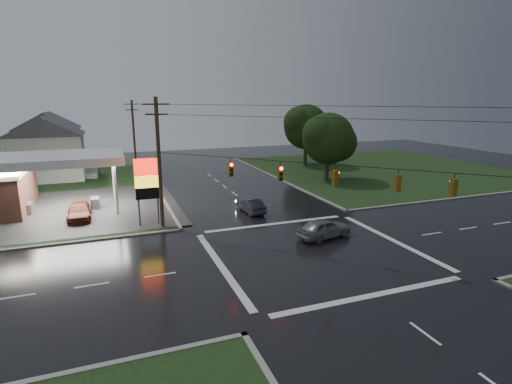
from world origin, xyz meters
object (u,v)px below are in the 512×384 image
object	(u,v)px
utility_pole_n	(134,135)
house_near	(47,147)
tree_ne_near	(329,139)
tree_ne_far	(307,127)
car_north	(251,205)
utility_pole_nw	(159,162)
car_crossing	(324,228)
pylon_sign	(147,181)
house_far	(49,138)
car_pump	(80,211)

from	to	relation	value
utility_pole_n	house_near	bearing A→B (deg)	-170.09
tree_ne_near	tree_ne_far	bearing A→B (deg)	75.93
tree_ne_near	car_north	distance (m)	19.06
utility_pole_nw	house_near	size ratio (longest dim) A/B	1.00
tree_ne_near	car_crossing	size ratio (longest dim) A/B	1.94
tree_ne_near	car_north	world-z (taller)	tree_ne_near
pylon_sign	tree_ne_far	world-z (taller)	tree_ne_far
utility_pole_nw	utility_pole_n	xyz separation A→B (m)	(0.00, 28.50, -0.25)
tree_ne_far	utility_pole_nw	bearing A→B (deg)	-137.41
house_near	house_far	xyz separation A→B (m)	(-1.00, 12.00, 0.00)
utility_pole_n	utility_pole_nw	bearing A→B (deg)	-90.00
pylon_sign	car_crossing	xyz separation A→B (m)	(12.71, -8.12, -3.22)
utility_pole_nw	car_crossing	xyz separation A→B (m)	(11.71, -7.12, -4.93)
pylon_sign	house_far	distance (m)	39.21
tree_ne_near	car_north	size ratio (longest dim) A/B	2.15
pylon_sign	utility_pole_n	world-z (taller)	utility_pole_n
house_far	car_pump	bearing A→B (deg)	-80.37
utility_pole_n	pylon_sign	bearing A→B (deg)	-92.08
pylon_sign	utility_pole_nw	world-z (taller)	utility_pole_nw
utility_pole_nw	tree_ne_far	bearing A→B (deg)	42.59
car_crossing	pylon_sign	bearing A→B (deg)	45.41
house_far	car_north	bearing A→B (deg)	-60.10
utility_pole_nw	house_far	xyz separation A→B (m)	(-12.45, 38.50, -1.32)
tree_ne_far	car_pump	bearing A→B (deg)	-149.93
pylon_sign	car_crossing	size ratio (longest dim) A/B	1.29
house_far	house_near	bearing A→B (deg)	-85.24
pylon_sign	car_pump	distance (m)	7.84
car_crossing	house_far	bearing A→B (deg)	15.88
car_north	tree_ne_far	bearing A→B (deg)	-132.36
utility_pole_nw	utility_pole_n	size ratio (longest dim) A/B	1.05
utility_pole_nw	tree_ne_near	size ratio (longest dim) A/B	1.22
car_north	car_crossing	xyz separation A→B (m)	(3.01, -8.84, 0.10)
car_pump	tree_ne_far	bearing A→B (deg)	30.10
pylon_sign	house_far	xyz separation A→B (m)	(-11.45, 37.50, 0.39)
utility_pole_nw	pylon_sign	bearing A→B (deg)	135.00
car_pump	tree_ne_near	bearing A→B (deg)	13.63
utility_pole_n	house_far	size ratio (longest dim) A/B	0.95
utility_pole_n	house_near	world-z (taller)	utility_pole_n
tree_ne_far	car_pump	world-z (taller)	tree_ne_far
utility_pole_n	car_crossing	xyz separation A→B (m)	(11.71, -35.62, -4.68)
utility_pole_nw	house_near	world-z (taller)	utility_pole_nw
car_north	car_pump	distance (m)	15.86
car_north	house_far	bearing A→B (deg)	-64.21
house_near	car_crossing	size ratio (longest dim) A/B	2.38
house_near	tree_ne_far	size ratio (longest dim) A/B	1.13
pylon_sign	house_near	bearing A→B (deg)	112.28
utility_pole_nw	house_far	size ratio (longest dim) A/B	1.00
utility_pole_nw	car_pump	size ratio (longest dim) A/B	2.21
car_pump	house_far	bearing A→B (deg)	99.66
house_near	tree_ne_near	distance (m)	37.80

